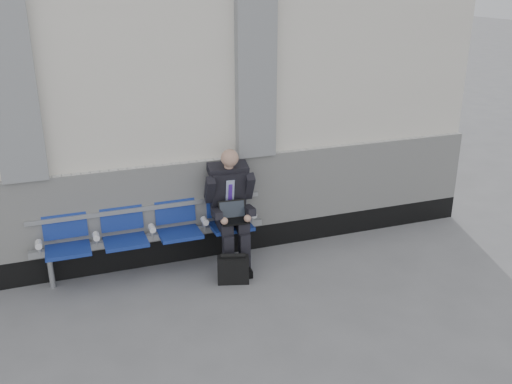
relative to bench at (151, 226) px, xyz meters
name	(u,v)px	position (x,y,z in m)	size (l,w,h in m)	color
bench	(151,226)	(0.00, 0.00, 0.00)	(2.60, 0.47, 0.91)	#9EA0A3
businessman	(230,203)	(0.89, -0.13, 0.20)	(0.56, 0.76, 1.38)	black
briefcase	(233,269)	(0.77, -0.59, -0.39)	(0.37, 0.23, 0.35)	black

